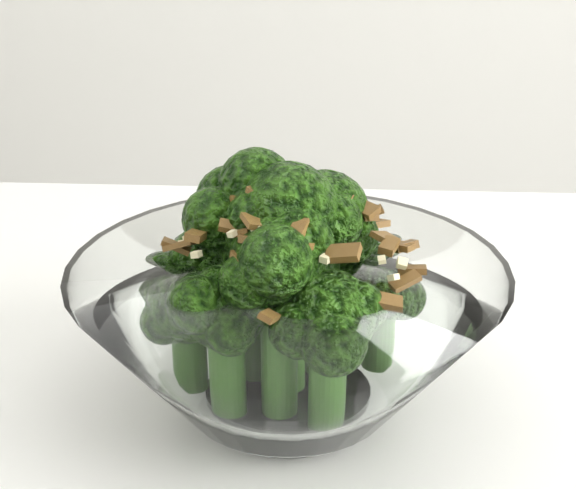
# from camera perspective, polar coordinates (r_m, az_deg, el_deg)

# --- Properties ---
(broccoli_dish) EXTENTS (0.20, 0.20, 0.12)m
(broccoli_dish) POSITION_cam_1_polar(r_m,az_deg,el_deg) (0.40, -0.12, -4.77)
(broccoli_dish) COLOR white
(broccoli_dish) RESTS_ON table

